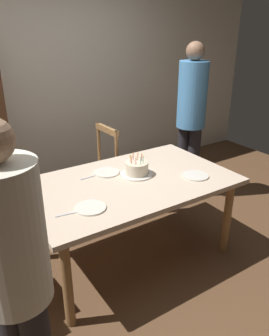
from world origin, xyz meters
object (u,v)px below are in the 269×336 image
(plate_near_celebrant, at_px, (90,208))
(dining_table, at_px, (129,189))
(chair_spindle_back, at_px, (94,174))
(birthday_cake, at_px, (137,169))
(person_guest, at_px, (191,113))
(plate_near_guest, at_px, (196,176))
(person_celebrant, at_px, (14,272))
(plate_far_side, at_px, (106,172))

(plate_near_celebrant, bearing_deg, dining_table, 26.52)
(chair_spindle_back, bearing_deg, birthday_cake, -88.43)
(dining_table, bearing_deg, person_guest, 27.33)
(plate_near_guest, xyz_separation_m, person_celebrant, (-1.64, -0.60, 0.17))
(plate_near_celebrant, relative_size, person_celebrant, 0.14)
(dining_table, distance_m, person_guest, 1.41)
(plate_near_celebrant, distance_m, person_celebrant, 0.91)
(dining_table, relative_size, plate_near_guest, 7.75)
(person_celebrant, bearing_deg, plate_near_guest, 20.17)
(dining_table, distance_m, plate_near_guest, 0.57)
(plate_near_guest, relative_size, person_celebrant, 0.14)
(dining_table, xyz_separation_m, plate_near_celebrant, (-0.47, -0.23, 0.09))
(plate_near_celebrant, height_order, person_guest, person_guest)
(birthday_cake, height_order, person_celebrant, person_celebrant)
(dining_table, xyz_separation_m, birthday_cake, (0.11, 0.06, 0.13))
(birthday_cake, xyz_separation_m, plate_near_celebrant, (-0.58, -0.30, -0.05))
(plate_near_guest, bearing_deg, person_guest, 50.87)
(plate_near_guest, bearing_deg, dining_table, 155.42)
(plate_far_side, height_order, plate_near_guest, same)
(birthday_cake, bearing_deg, chair_spindle_back, 91.57)
(dining_table, relative_size, plate_far_side, 7.75)
(plate_near_celebrant, height_order, chair_spindle_back, chair_spindle_back)
(person_guest, bearing_deg, dining_table, -152.67)
(person_celebrant, distance_m, person_guest, 2.76)
(birthday_cake, xyz_separation_m, plate_near_guest, (0.40, -0.30, -0.05))
(chair_spindle_back, bearing_deg, plate_far_side, -106.23)
(plate_far_side, distance_m, person_guest, 1.38)
(plate_far_side, bearing_deg, plate_near_celebrant, -129.35)
(person_guest, bearing_deg, plate_near_guest, -129.13)
(plate_near_guest, bearing_deg, chair_spindle_back, 111.34)
(plate_near_celebrant, xyz_separation_m, person_guest, (1.68, 0.86, 0.26))
(person_celebrant, xyz_separation_m, person_guest, (2.34, 1.46, 0.09))
(plate_near_guest, bearing_deg, birthday_cake, 143.26)
(plate_far_side, bearing_deg, person_celebrant, -134.24)
(birthday_cake, height_order, person_guest, person_guest)
(plate_near_celebrant, bearing_deg, plate_near_guest, 0.00)
(birthday_cake, bearing_deg, plate_far_side, 139.32)
(plate_near_guest, distance_m, person_guest, 1.14)
(plate_far_side, xyz_separation_m, person_guest, (1.30, 0.39, 0.26))
(birthday_cake, height_order, plate_far_side, birthday_cake)
(birthday_cake, distance_m, plate_near_guest, 0.50)
(birthday_cake, relative_size, plate_near_guest, 1.27)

